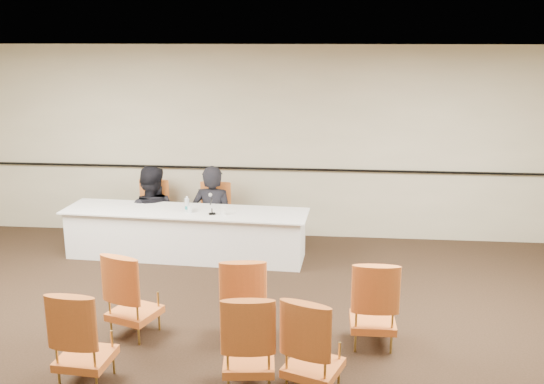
{
  "coord_description": "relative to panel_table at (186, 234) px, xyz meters",
  "views": [
    {
      "loc": [
        0.87,
        -5.27,
        3.13
      ],
      "look_at": [
        0.1,
        2.6,
        1.08
      ],
      "focal_mm": 40.0,
      "sensor_mm": 36.0,
      "label": 1
    }
  ],
  "objects": [
    {
      "name": "floor",
      "position": [
        1.18,
        -2.87,
        -0.35
      ],
      "size": [
        10.0,
        10.0,
        0.0
      ],
      "primitive_type": "plane",
      "color": "black",
      "rests_on": "ground"
    },
    {
      "name": "ceiling",
      "position": [
        1.18,
        -2.87,
        2.65
      ],
      "size": [
        10.0,
        10.0,
        0.0
      ],
      "primitive_type": "plane",
      "rotation": [
        3.14,
        0.0,
        0.0
      ],
      "color": "white",
      "rests_on": "ground"
    },
    {
      "name": "wall_back",
      "position": [
        1.18,
        1.13,
        1.15
      ],
      "size": [
        10.0,
        0.04,
        3.0
      ],
      "primitive_type": "cube",
      "color": "#B3AB8D",
      "rests_on": "ground"
    },
    {
      "name": "wall_rail",
      "position": [
        1.18,
        1.09,
        0.75
      ],
      "size": [
        9.8,
        0.04,
        0.03
      ],
      "primitive_type": "cube",
      "color": "black",
      "rests_on": "wall_back"
    },
    {
      "name": "panel_table",
      "position": [
        0.0,
        0.0,
        0.0
      ],
      "size": [
        3.55,
        1.01,
        0.7
      ],
      "primitive_type": null,
      "rotation": [
        0.0,
        0.0,
        -0.05
      ],
      "color": "silver",
      "rests_on": "ground"
    },
    {
      "name": "panelist_main",
      "position": [
        0.3,
        0.52,
        0.01
      ],
      "size": [
        0.68,
        0.48,
        1.78
      ],
      "primitive_type": "imported",
      "rotation": [
        0.0,
        0.0,
        3.05
      ],
      "color": "black",
      "rests_on": "ground"
    },
    {
      "name": "panelist_main_chair",
      "position": [
        0.3,
        0.52,
        0.12
      ],
      "size": [
        0.53,
        0.53,
        0.95
      ],
      "primitive_type": null,
      "rotation": [
        0.0,
        0.0,
        -0.05
      ],
      "color": "orange",
      "rests_on": "ground"
    },
    {
      "name": "panelist_second",
      "position": [
        -0.68,
        0.57,
        -0.02
      ],
      "size": [
        0.88,
        0.7,
        1.77
      ],
      "primitive_type": "imported",
      "rotation": [
        0.0,
        0.0,
        3.17
      ],
      "color": "black",
      "rests_on": "ground"
    },
    {
      "name": "panelist_second_chair",
      "position": [
        -0.68,
        0.57,
        0.12
      ],
      "size": [
        0.53,
        0.53,
        0.95
      ],
      "primitive_type": null,
      "rotation": [
        0.0,
        0.0,
        -0.05
      ],
      "color": "orange",
      "rests_on": "ground"
    },
    {
      "name": "papers",
      "position": [
        0.57,
        -0.02,
        0.35
      ],
      "size": [
        0.33,
        0.27,
        0.0
      ],
      "primitive_type": "cube",
      "rotation": [
        0.0,
        0.0,
        -0.17
      ],
      "color": "white",
      "rests_on": "panel_table"
    },
    {
      "name": "microphone",
      "position": [
        0.42,
        -0.16,
        0.49
      ],
      "size": [
        0.16,
        0.22,
        0.28
      ],
      "primitive_type": null,
      "rotation": [
        0.0,
        0.0,
        0.33
      ],
      "color": "black",
      "rests_on": "panel_table"
    },
    {
      "name": "water_bottle",
      "position": [
        0.05,
        -0.06,
        0.46
      ],
      "size": [
        0.07,
        0.07,
        0.23
      ],
      "primitive_type": null,
      "rotation": [
        0.0,
        0.0,
        0.02
      ],
      "color": "#177980",
      "rests_on": "panel_table"
    },
    {
      "name": "drinking_glass",
      "position": [
        0.1,
        -0.12,
        0.4
      ],
      "size": [
        0.08,
        0.08,
        0.1
      ],
      "primitive_type": "cylinder",
      "rotation": [
        0.0,
        0.0,
        -0.3
      ],
      "color": "white",
      "rests_on": "panel_table"
    },
    {
      "name": "coffee_cup",
      "position": [
        0.59,
        -0.18,
        0.41
      ],
      "size": [
        0.09,
        0.09,
        0.12
      ],
      "primitive_type": "cylinder",
      "rotation": [
        0.0,
        0.0,
        -0.27
      ],
      "color": "silver",
      "rests_on": "panel_table"
    },
    {
      "name": "aud_chair_front_left",
      "position": [
        0.0,
        -2.37,
        0.12
      ],
      "size": [
        0.64,
        0.64,
        0.95
      ],
      "primitive_type": null,
      "rotation": [
        0.0,
        0.0,
        -0.34
      ],
      "color": "orange",
      "rests_on": "ground"
    },
    {
      "name": "aud_chair_front_mid",
      "position": [
        1.18,
        -2.38,
        0.12
      ],
      "size": [
        0.56,
        0.56,
        0.95
      ],
      "primitive_type": null,
      "rotation": [
        0.0,
        0.0,
        0.13
      ],
      "color": "orange",
      "rests_on": "ground"
    },
    {
      "name": "aud_chair_front_right",
      "position": [
        2.53,
        -2.34,
        0.12
      ],
      "size": [
        0.5,
        0.5,
        0.95
      ],
      "primitive_type": null,
      "rotation": [
        0.0,
        0.0,
        0.01
      ],
      "color": "orange",
      "rests_on": "ground"
    },
    {
      "name": "aud_chair_back_left",
      "position": [
        -0.15,
        -3.32,
        0.12
      ],
      "size": [
        0.54,
        0.54,
        0.95
      ],
      "primitive_type": null,
      "rotation": [
        0.0,
        0.0,
        -0.08
      ],
      "color": "orange",
      "rests_on": "ground"
    },
    {
      "name": "aud_chair_back_mid",
      "position": [
        1.36,
        -3.26,
        0.12
      ],
      "size": [
        0.55,
        0.55,
        0.95
      ],
      "primitive_type": null,
      "rotation": [
        0.0,
        0.0,
        0.11
      ],
      "color": "orange",
      "rests_on": "ground"
    },
    {
      "name": "aud_chair_back_right",
      "position": [
        1.94,
        -3.28,
        0.12
      ],
      "size": [
        0.64,
        0.64,
        0.95
      ],
      "primitive_type": null,
      "rotation": [
        0.0,
        0.0,
        -0.36
      ],
      "color": "orange",
      "rests_on": "ground"
    }
  ]
}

